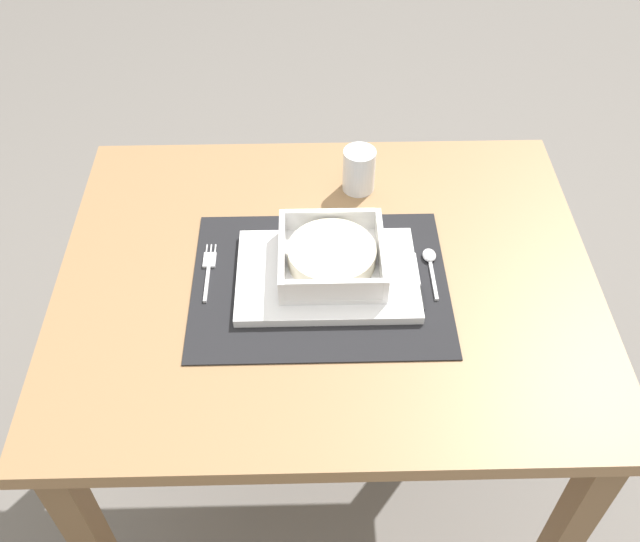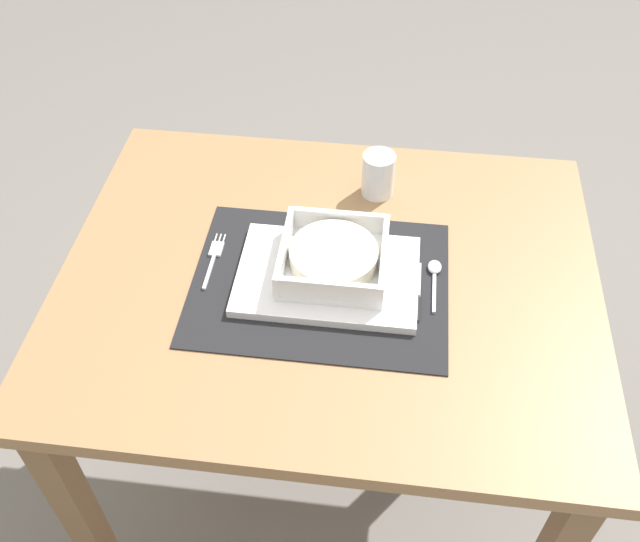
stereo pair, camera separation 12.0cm
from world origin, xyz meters
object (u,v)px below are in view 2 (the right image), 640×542
fork (214,256)px  spoon (435,273)px  porridge_bowl (334,258)px  dining_table (328,315)px  drinking_glass (378,176)px  butter_knife (416,295)px

fork → spoon: (0.39, 0.00, 0.00)m
porridge_bowl → dining_table: bearing=-173.8°
dining_table → spoon: 0.22m
spoon → fork: bearing=-177.8°
dining_table → drinking_glass: (0.07, 0.23, 0.15)m
fork → spoon: spoon is taller
dining_table → porridge_bowl: 0.15m
spoon → butter_knife: size_ratio=0.88×
porridge_bowl → drinking_glass: 0.24m
spoon → drinking_glass: (-0.11, 0.21, 0.03)m
porridge_bowl → spoon: 0.18m
porridge_bowl → fork: bearing=176.6°
porridge_bowl → butter_knife: 0.15m
porridge_bowl → butter_knife: bearing=-13.9°
butter_knife → drinking_glass: bearing=108.2°
dining_table → porridge_bowl: size_ratio=5.23×
spoon → drinking_glass: bearing=119.8°
fork → spoon: bearing=-3.7°
dining_table → fork: bearing=176.2°
butter_knife → drinking_glass: (-0.08, 0.26, 0.03)m
butter_knife → porridge_bowl: bearing=166.7°
spoon → drinking_glass: drinking_glass is taller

